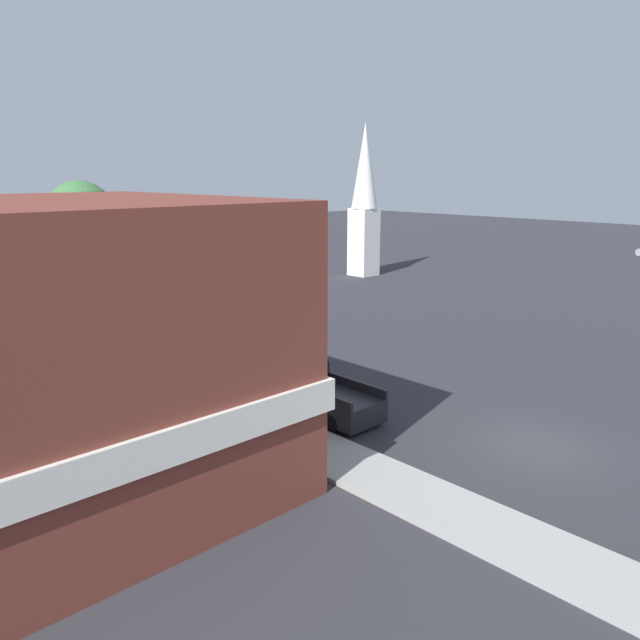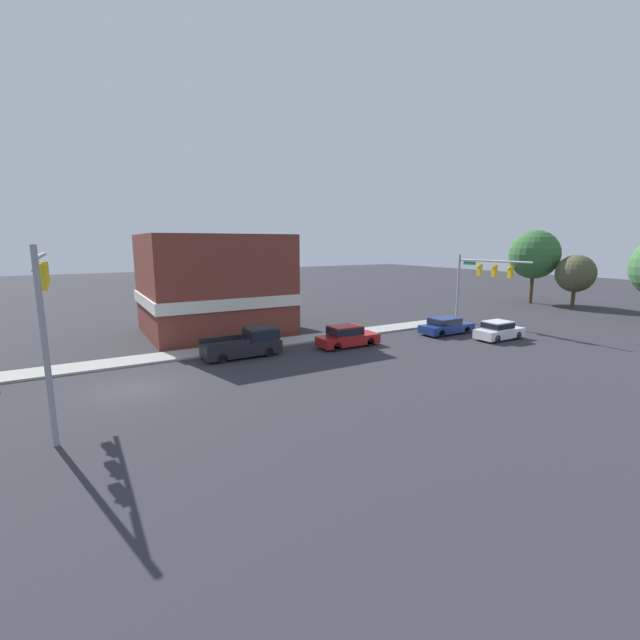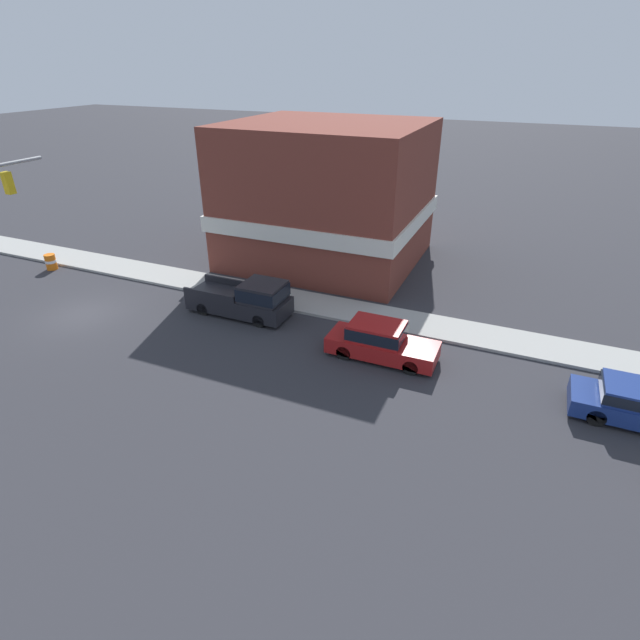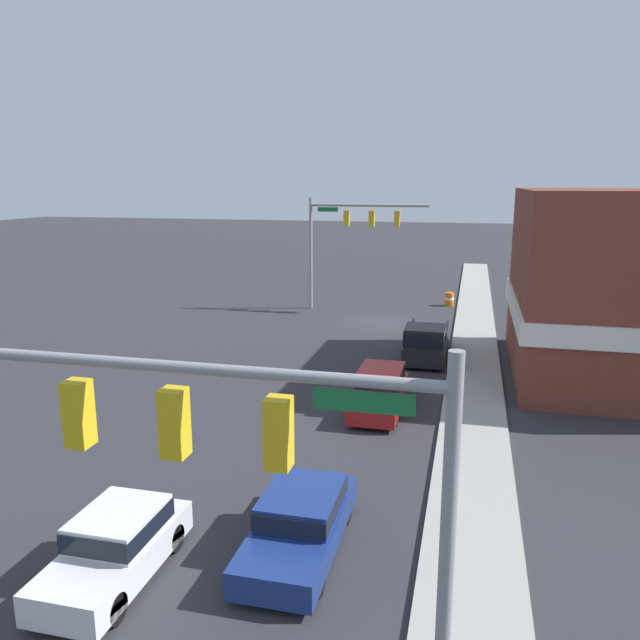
{
  "view_description": "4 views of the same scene",
  "coord_description": "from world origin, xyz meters",
  "views": [
    {
      "loc": [
        -18.89,
        -9.19,
        9.08
      ],
      "look_at": [
        -0.05,
        10.73,
        2.6
      ],
      "focal_mm": 35.0,
      "sensor_mm": 36.0,
      "label": 1
    },
    {
      "loc": [
        23.9,
        -2.38,
        7.71
      ],
      "look_at": [
        0.52,
        11.29,
        2.81
      ],
      "focal_mm": 24.0,
      "sensor_mm": 36.0,
      "label": 2
    },
    {
      "loc": [
        16.05,
        20.2,
        11.65
      ],
      "look_at": [
        -0.81,
        12.9,
        1.98
      ],
      "focal_mm": 28.0,
      "sensor_mm": 36.0,
      "label": 3
    },
    {
      "loc": [
        -5.34,
        38.15,
        8.72
      ],
      "look_at": [
        1.31,
        11.02,
        2.49
      ],
      "focal_mm": 35.0,
      "sensor_mm": 36.0,
      "label": 4
    }
  ],
  "objects": [
    {
      "name": "sidewalk_curb",
      "position": [
        -5.7,
        0.0,
        0.07
      ],
      "size": [
        2.4,
        60.0,
        0.14
      ],
      "color": "#9E9E99",
      "rests_on": "ground"
    },
    {
      "name": "construction_barrel",
      "position": [
        -3.9,
        -6.61,
        0.49
      ],
      "size": [
        0.66,
        0.66,
        0.96
      ],
      "color": "orange",
      "rests_on": "ground"
    },
    {
      "name": "ground_plane",
      "position": [
        0.0,
        0.0,
        0.0
      ],
      "size": [
        200.0,
        200.0,
        0.0
      ],
      "primitive_type": "plane",
      "color": "#2D2D33"
    },
    {
      "name": "corner_brick_building",
      "position": [
        -12.53,
        8.32,
        4.08
      ],
      "size": [
        10.55,
        11.64,
        8.39
      ],
      "color": "brown",
      "rests_on": "ground"
    },
    {
      "name": "pickup_truck_parked",
      "position": [
        -3.32,
        7.84,
        0.94
      ],
      "size": [
        1.96,
        5.27,
        1.92
      ],
      "color": "black",
      "rests_on": "ground"
    },
    {
      "name": "car_lead",
      "position": [
        -2.11,
        15.16,
        0.84
      ],
      "size": [
        1.79,
        4.76,
        1.63
      ],
      "color": "black",
      "rests_on": "ground"
    }
  ]
}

